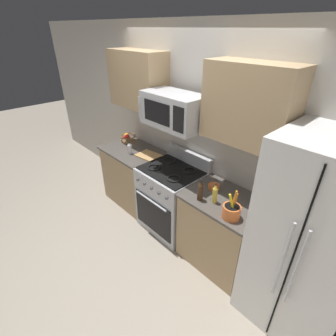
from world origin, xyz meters
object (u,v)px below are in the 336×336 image
utensil_crock (231,211)px  bottle_soy (200,191)px  bottle_vinegar (130,148)px  fruit_basket (128,137)px  bottle_oil (215,194)px  refrigerator (309,242)px  apple_loose (125,138)px  cutting_board (149,156)px  prep_bowl (214,187)px  range_oven (171,198)px  microwave (174,110)px

utensil_crock → bottle_soy: bearing=179.9°
utensil_crock → bottle_vinegar: utensil_crock is taller
fruit_basket → bottle_oil: size_ratio=1.11×
bottle_soy → bottle_vinegar: 1.41m
refrigerator → utensil_crock: (-0.65, -0.19, 0.05)m
apple_loose → bottle_oil: bottle_oil is taller
apple_loose → cutting_board: 0.73m
bottle_vinegar → bottle_soy: bearing=-4.3°
apple_loose → prep_bowl: (1.85, -0.06, -0.01)m
range_oven → microwave: (-0.00, 0.03, 1.21)m
bottle_vinegar → prep_bowl: bottle_vinegar is taller
range_oven → prep_bowl: 0.78m
cutting_board → prep_bowl: bearing=1.1°
fruit_basket → bottle_oil: 1.97m
bottle_oil → utensil_crock: bearing=-16.4°
utensil_crock → bottle_soy: 0.39m
microwave → prep_bowl: 0.97m
microwave → range_oven: bearing=-90.0°
prep_bowl → utensil_crock: bearing=-33.3°
refrigerator → prep_bowl: refrigerator is taller
cutting_board → bottle_oil: bottle_oil is taller
utensil_crock → bottle_soy: (-0.39, 0.00, 0.04)m
cutting_board → refrigerator: bearing=-1.7°
prep_bowl → cutting_board: bearing=-178.9°
fruit_basket → bottle_soy: 1.85m
microwave → apple_loose: size_ratio=10.55×
refrigerator → bottle_vinegar: size_ratio=10.13×
cutting_board → prep_bowl: prep_bowl is taller
prep_bowl → bottle_soy: bearing=-84.6°
utensil_crock → apple_loose: utensil_crock is taller
apple_loose → fruit_basket: bearing=20.8°
bottle_vinegar → prep_bowl: 1.39m
utensil_crock → cutting_board: (-1.54, 0.25, -0.07)m
cutting_board → bottle_vinegar: bottle_vinegar is taller
refrigerator → apple_loose: size_ratio=26.30×
microwave → bottle_soy: (0.64, -0.23, -0.66)m
utensil_crock → prep_bowl: utensil_crock is taller
prep_bowl → microwave: bearing=-176.4°
microwave → bottle_vinegar: microwave is taller
bottle_oil → range_oven: bearing=170.6°
utensil_crock → microwave: bearing=167.3°
fruit_basket → cutting_board: fruit_basket is taller
utensil_crock → bottle_vinegar: bearing=176.6°
range_oven → fruit_basket: range_oven is taller
apple_loose → utensil_crock: bearing=-8.4°
range_oven → bottle_vinegar: bottle_vinegar is taller
microwave → bottle_oil: 1.04m
utensil_crock → apple_loose: size_ratio=4.51×
microwave → cutting_board: microwave is taller
refrigerator → cutting_board: refrigerator is taller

